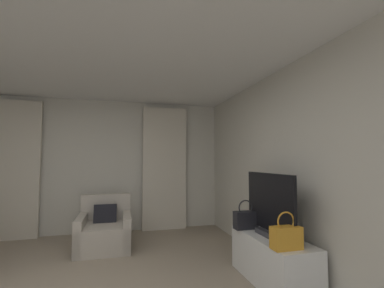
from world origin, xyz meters
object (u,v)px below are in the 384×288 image
handbag_primary (246,219)px  handbag_secondary (286,237)px  tv_flatscreen (270,206)px  tv_console (272,260)px  armchair (105,231)px

handbag_primary → handbag_secondary: 0.81m
tv_flatscreen → handbag_secondary: tv_flatscreen is taller
handbag_primary → tv_flatscreen: bearing=-68.9°
tv_flatscreen → handbag_secondary: (-0.10, -0.46, -0.22)m
tv_flatscreen → tv_console: bearing=-90.0°
tv_flatscreen → armchair: bearing=138.0°
armchair → tv_console: (1.93, -1.77, -0.00)m
tv_flatscreen → handbag_secondary: bearing=-102.7°
armchair → handbag_secondary: bearing=-50.3°
handbag_secondary → tv_console: bearing=76.4°
armchair → handbag_secondary: 2.89m
handbag_primary → handbag_secondary: bearing=-87.7°
tv_console → handbag_secondary: bearing=-103.6°
armchair → tv_flatscreen: 2.67m
handbag_secondary → armchair: bearing=129.7°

